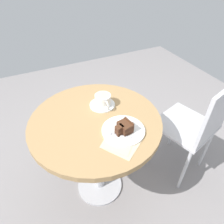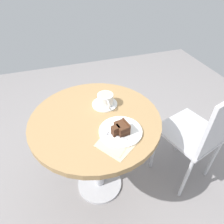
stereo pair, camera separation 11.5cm
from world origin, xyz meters
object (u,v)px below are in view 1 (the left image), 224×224
saucer (102,105)px  teaspoon (99,108)px  napkin (120,142)px  cafe_chair (198,124)px  coffee_cup (103,100)px  fork (115,135)px  cake_plate (123,130)px  cake_slice (124,127)px

saucer → teaspoon: size_ratio=1.55×
napkin → cafe_chair: cafe_chair is taller
coffee_cup → cafe_chair: (0.26, 0.60, -0.22)m
fork → napkin: fork is taller
teaspoon → cake_plate: (0.23, 0.05, -0.01)m
teaspoon → napkin: teaspoon is taller
coffee_cup → cake_slice: bearing=1.0°
cake_slice → napkin: (0.05, -0.05, -0.04)m
teaspoon → cake_plate: size_ratio=0.44×
teaspoon → fork: fork is taller
saucer → napkin: 0.33m
saucer → napkin: (0.33, -0.04, -0.00)m
teaspoon → fork: 0.24m
coffee_cup → cake_plate: bearing=1.7°
cafe_chair → cake_slice: bearing=-15.7°
saucer → cake_slice: bearing=1.9°
cake_plate → cafe_chair: size_ratio=0.27×
coffee_cup → cake_slice: (0.27, 0.00, -0.00)m
napkin → saucer: bearing=172.9°
coffee_cup → napkin: (0.32, -0.04, -0.04)m
coffee_cup → teaspoon: (0.03, -0.04, -0.03)m
saucer → cake_slice: 0.28m
fork → napkin: (0.05, 0.01, -0.01)m
coffee_cup → cake_plate: 0.26m
saucer → cake_slice: cake_slice is taller
coffee_cup → teaspoon: coffee_cup is taller
cake_plate → napkin: bearing=-37.6°
cake_plate → saucer: bearing=-177.3°
cake_plate → fork: 0.06m
cake_slice → cake_plate: bearing=168.6°
cafe_chair → napkin: bearing=-10.9°
saucer → cake_slice: size_ratio=1.66×
saucer → napkin: size_ratio=0.68×
saucer → cake_plate: 0.26m
cake_plate → fork: bearing=-74.2°
teaspoon → cafe_chair: size_ratio=0.12×
teaspoon → cake_plate: bearing=120.3°
coffee_cup → saucer: bearing=-137.2°
fork → napkin: bearing=136.8°
cake_plate → cake_slice: size_ratio=2.46×
napkin → cake_slice: bearing=137.4°
napkin → cake_plate: bearing=142.4°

